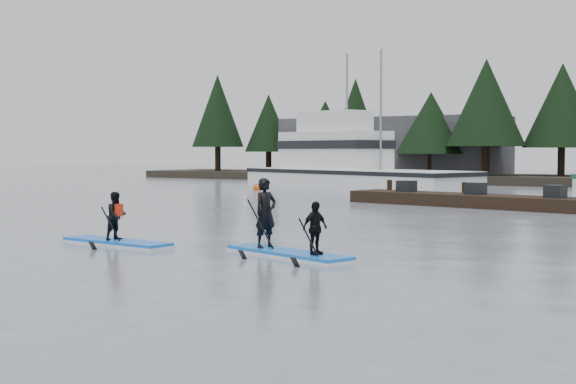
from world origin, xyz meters
The scene contains 11 objects.
ground centered at (0.00, 0.00, 0.00)m, with size 160.00×160.00×0.00m, color slate.
far_shore centered at (0.00, 42.00, 0.30)m, with size 70.00×8.00×0.60m, color #2D281E.
treeline centered at (0.00, 42.00, 0.00)m, with size 60.00×4.00×8.00m, color black, non-canonical shape.
waterfront_building centered at (-14.00, 44.00, 2.50)m, with size 18.00×6.00×5.00m, color #4C4C51.
fishing_boat_large centered at (-10.20, 29.47, 0.70)m, with size 17.01×9.52×9.40m.
floating_dock centered at (3.92, 17.45, 0.26)m, with size 15.83×2.11×0.53m, color black.
buoy_d centered at (3.52, 21.55, 0.00)m, with size 0.50×0.50×0.50m, color #E44D0B.
buoy_b centered at (-0.30, 23.26, 0.00)m, with size 0.53×0.53×0.53m, color #E44D0B.
buoy_a centered at (-13.90, 24.57, 0.00)m, with size 0.50×0.50×0.50m, color #E44D0B.
paddleboard_solo centered at (-1.22, -0.24, 0.42)m, with size 3.34×1.20×1.82m.
paddleboard_duo centered at (3.55, 0.25, 0.56)m, with size 3.59×1.85×2.24m.
Camera 1 is at (13.27, -15.05, 2.40)m, focal length 50.00 mm.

